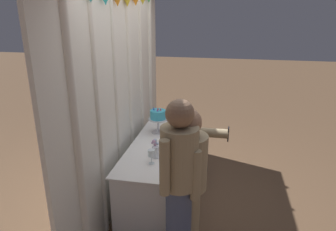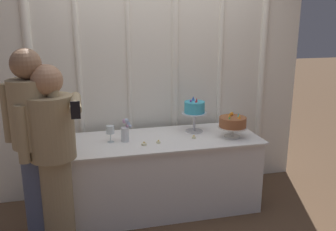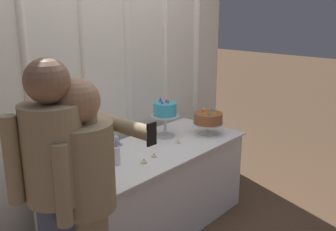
{
  "view_description": "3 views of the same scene",
  "coord_description": "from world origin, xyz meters",
  "px_view_note": "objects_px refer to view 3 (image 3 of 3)",
  "views": [
    {
      "loc": [
        -3.42,
        -0.65,
        2.32
      ],
      "look_at": [
        0.22,
        0.07,
        1.03
      ],
      "focal_mm": 33.16,
      "sensor_mm": 36.0,
      "label": 1
    },
    {
      "loc": [
        -0.77,
        -3.17,
        1.87
      ],
      "look_at": [
        0.02,
        0.03,
        0.98
      ],
      "focal_mm": 38.87,
      "sensor_mm": 36.0,
      "label": 2
    },
    {
      "loc": [
        -2.21,
        -1.99,
        1.91
      ],
      "look_at": [
        0.13,
        0.02,
        1.02
      ],
      "focal_mm": 41.95,
      "sensor_mm": 36.0,
      "label": 3
    }
  ],
  "objects_px": {
    "cake_display_nearright": "(208,119)",
    "guest_man_pink_jacket": "(85,201)",
    "cake_table": "(151,190)",
    "flower_vase": "(115,152)",
    "tealight_far_left": "(144,162)",
    "tealight_near_right": "(178,142)",
    "wine_glass": "(100,154)",
    "tealight_near_left": "(154,156)",
    "cake_display_nearleft": "(165,112)",
    "guest_man_dark_suit": "(57,194)"
  },
  "relations": [
    {
      "from": "tealight_near_right",
      "to": "guest_man_dark_suit",
      "type": "xyz_separation_m",
      "value": [
        -1.43,
        -0.32,
        0.18
      ]
    },
    {
      "from": "cake_table",
      "to": "guest_man_pink_jacket",
      "type": "height_order",
      "value": "guest_man_pink_jacket"
    },
    {
      "from": "cake_display_nearleft",
      "to": "tealight_near_right",
      "type": "distance_m",
      "value": 0.31
    },
    {
      "from": "flower_vase",
      "to": "tealight_far_left",
      "type": "xyz_separation_m",
      "value": [
        0.15,
        -0.15,
        -0.09
      ]
    },
    {
      "from": "cake_table",
      "to": "cake_display_nearleft",
      "type": "distance_m",
      "value": 0.7
    },
    {
      "from": "tealight_far_left",
      "to": "tealight_near_left",
      "type": "height_order",
      "value": "tealight_far_left"
    },
    {
      "from": "guest_man_pink_jacket",
      "to": "flower_vase",
      "type": "bearing_deg",
      "value": 35.15
    },
    {
      "from": "wine_glass",
      "to": "flower_vase",
      "type": "distance_m",
      "value": 0.14
    },
    {
      "from": "tealight_near_right",
      "to": "cake_display_nearleft",
      "type": "bearing_deg",
      "value": 71.87
    },
    {
      "from": "tealight_far_left",
      "to": "guest_man_dark_suit",
      "type": "height_order",
      "value": "guest_man_dark_suit"
    },
    {
      "from": "cake_display_nearleft",
      "to": "cake_table",
      "type": "bearing_deg",
      "value": -158.88
    },
    {
      "from": "cake_table",
      "to": "cake_display_nearright",
      "type": "relative_size",
      "value": 6.41
    },
    {
      "from": "cake_display_nearleft",
      "to": "tealight_near_right",
      "type": "bearing_deg",
      "value": -108.13
    },
    {
      "from": "cake_display_nearright",
      "to": "wine_glass",
      "type": "xyz_separation_m",
      "value": [
        -1.17,
        0.13,
        -0.03
      ]
    },
    {
      "from": "cake_display_nearright",
      "to": "guest_man_pink_jacket",
      "type": "height_order",
      "value": "guest_man_pink_jacket"
    },
    {
      "from": "tealight_near_right",
      "to": "guest_man_pink_jacket",
      "type": "relative_size",
      "value": 0.03
    },
    {
      "from": "guest_man_dark_suit",
      "to": "cake_table",
      "type": "bearing_deg",
      "value": 18.91
    },
    {
      "from": "cake_display_nearright",
      "to": "tealight_far_left",
      "type": "xyz_separation_m",
      "value": [
        -0.88,
        -0.03,
        -0.13
      ]
    },
    {
      "from": "tealight_near_left",
      "to": "cake_display_nearleft",
      "type": "bearing_deg",
      "value": 31.01
    },
    {
      "from": "wine_glass",
      "to": "cake_display_nearright",
      "type": "bearing_deg",
      "value": -6.39
    },
    {
      "from": "cake_display_nearright",
      "to": "cake_display_nearleft",
      "type": "bearing_deg",
      "value": 140.43
    },
    {
      "from": "tealight_far_left",
      "to": "cake_display_nearleft",
      "type": "bearing_deg",
      "value": 26.42
    },
    {
      "from": "wine_glass",
      "to": "tealight_far_left",
      "type": "relative_size",
      "value": 3.19
    },
    {
      "from": "cake_table",
      "to": "guest_man_pink_jacket",
      "type": "relative_size",
      "value": 1.19
    },
    {
      "from": "wine_glass",
      "to": "tealight_near_right",
      "type": "xyz_separation_m",
      "value": [
        0.8,
        -0.08,
        -0.11
      ]
    },
    {
      "from": "cake_display_nearleft",
      "to": "guest_man_pink_jacket",
      "type": "distance_m",
      "value": 1.47
    },
    {
      "from": "cake_display_nearleft",
      "to": "tealight_far_left",
      "type": "bearing_deg",
      "value": -153.58
    },
    {
      "from": "cake_display_nearright",
      "to": "guest_man_dark_suit",
      "type": "relative_size",
      "value": 0.17
    },
    {
      "from": "cake_table",
      "to": "wine_glass",
      "type": "relative_size",
      "value": 11.44
    },
    {
      "from": "cake_display_nearleft",
      "to": "wine_glass",
      "type": "bearing_deg",
      "value": -171.76
    },
    {
      "from": "cake_display_nearright",
      "to": "tealight_near_right",
      "type": "height_order",
      "value": "cake_display_nearright"
    },
    {
      "from": "wine_glass",
      "to": "tealight_far_left",
      "type": "distance_m",
      "value": 0.35
    },
    {
      "from": "cake_table",
      "to": "flower_vase",
      "type": "height_order",
      "value": "flower_vase"
    },
    {
      "from": "tealight_far_left",
      "to": "guest_man_dark_suit",
      "type": "distance_m",
      "value": 0.97
    },
    {
      "from": "flower_vase",
      "to": "tealight_far_left",
      "type": "distance_m",
      "value": 0.23
    },
    {
      "from": "guest_man_dark_suit",
      "to": "guest_man_pink_jacket",
      "type": "height_order",
      "value": "guest_man_dark_suit"
    },
    {
      "from": "cake_display_nearleft",
      "to": "guest_man_pink_jacket",
      "type": "height_order",
      "value": "guest_man_pink_jacket"
    },
    {
      "from": "tealight_near_right",
      "to": "guest_man_pink_jacket",
      "type": "height_order",
      "value": "guest_man_pink_jacket"
    },
    {
      "from": "cake_display_nearleft",
      "to": "tealight_near_left",
      "type": "relative_size",
      "value": 8.47
    },
    {
      "from": "flower_vase",
      "to": "guest_man_pink_jacket",
      "type": "relative_size",
      "value": 0.15
    },
    {
      "from": "wine_glass",
      "to": "tealight_near_left",
      "type": "relative_size",
      "value": 3.78
    },
    {
      "from": "cake_display_nearleft",
      "to": "cake_display_nearright",
      "type": "relative_size",
      "value": 1.25
    },
    {
      "from": "tealight_far_left",
      "to": "guest_man_pink_jacket",
      "type": "distance_m",
      "value": 0.84
    },
    {
      "from": "tealight_near_left",
      "to": "guest_man_pink_jacket",
      "type": "relative_size",
      "value": 0.03
    },
    {
      "from": "tealight_far_left",
      "to": "tealight_near_right",
      "type": "xyz_separation_m",
      "value": [
        0.51,
        0.08,
        -0.0
      ]
    },
    {
      "from": "tealight_far_left",
      "to": "guest_man_pink_jacket",
      "type": "height_order",
      "value": "guest_man_pink_jacket"
    },
    {
      "from": "cake_display_nearleft",
      "to": "guest_man_pink_jacket",
      "type": "bearing_deg",
      "value": -156.87
    },
    {
      "from": "cake_display_nearright",
      "to": "guest_man_pink_jacket",
      "type": "relative_size",
      "value": 0.19
    },
    {
      "from": "flower_vase",
      "to": "tealight_far_left",
      "type": "relative_size",
      "value": 4.44
    },
    {
      "from": "flower_vase",
      "to": "tealight_near_right",
      "type": "xyz_separation_m",
      "value": [
        0.65,
        -0.07,
        -0.09
      ]
    }
  ]
}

